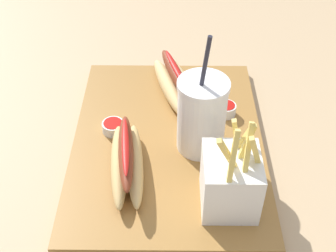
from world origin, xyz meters
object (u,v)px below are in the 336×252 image
(ketchup_cup_2, at_px, (226,109))
(soda_cup, at_px, (202,115))
(ketchup_cup_1, at_px, (113,126))
(hot_dog_1, at_px, (127,161))
(hot_dog_2, at_px, (175,82))
(fries_basket, at_px, (231,180))

(ketchup_cup_2, bearing_deg, soda_cup, -32.02)
(ketchup_cup_1, bearing_deg, ketchup_cup_2, 103.26)
(hot_dog_1, bearing_deg, ketchup_cup_1, -161.70)
(hot_dog_2, relative_size, ketchup_cup_2, 5.41)
(soda_cup, xyz_separation_m, ketchup_cup_1, (-0.04, -0.15, -0.06))
(hot_dog_1, height_order, ketchup_cup_2, hot_dog_1)
(soda_cup, xyz_separation_m, fries_basket, (0.12, 0.04, -0.02))
(ketchup_cup_2, bearing_deg, ketchup_cup_1, -76.74)
(fries_basket, relative_size, ketchup_cup_1, 4.28)
(soda_cup, height_order, ketchup_cup_1, soda_cup)
(hot_dog_1, xyz_separation_m, ketchup_cup_2, (-0.15, 0.17, -0.01))
(fries_basket, distance_m, hot_dog_1, 0.17)
(fries_basket, height_order, ketchup_cup_1, fries_basket)
(soda_cup, distance_m, fries_basket, 0.13)
(hot_dog_1, distance_m, ketchup_cup_2, 0.23)
(soda_cup, bearing_deg, hot_dog_1, -61.98)
(hot_dog_2, bearing_deg, ketchup_cup_2, 54.43)
(hot_dog_2, xyz_separation_m, ketchup_cup_1, (0.12, -0.11, -0.01))
(soda_cup, bearing_deg, ketchup_cup_2, 147.98)
(soda_cup, xyz_separation_m, hot_dog_1, (0.06, -0.12, -0.04))
(fries_basket, height_order, hot_dog_1, fries_basket)
(hot_dog_1, relative_size, ketchup_cup_1, 4.75)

